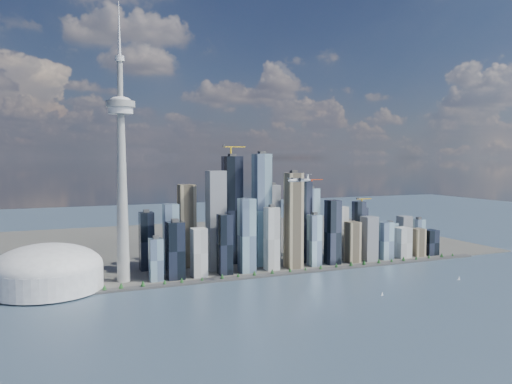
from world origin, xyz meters
name	(u,v)px	position (x,y,z in m)	size (l,w,h in m)	color
ground	(334,308)	(0.00, 0.00, 0.00)	(4000.00, 4000.00, 0.00)	#324658
seawall	(272,275)	(0.00, 250.00, 2.00)	(1100.00, 22.00, 4.00)	#383838
land	(209,242)	(0.00, 700.00, 1.50)	(1400.00, 900.00, 3.00)	#4C4C47
shoreline_trees	(272,272)	(0.00, 250.00, 8.78)	(960.53, 7.20, 8.80)	#3F2D1E
skyscraper_cluster	(280,229)	(59.61, 336.81, 86.35)	(736.00, 142.00, 276.94)	black
needle_tower	(122,165)	(-300.00, 310.00, 235.84)	(56.00, 56.00, 550.50)	gray
dome_stadium	(48,270)	(-440.00, 300.00, 39.44)	(200.00, 200.00, 86.00)	silver
airplane	(299,180)	(18.52, 163.84, 207.25)	(60.53, 53.99, 14.97)	silver
sailboat_west	(382,294)	(121.29, 32.78, 2.62)	(5.90, 2.66, 8.16)	white
sailboat_east	(459,279)	(338.43, 67.85, 2.95)	(6.66, 2.45, 9.20)	white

